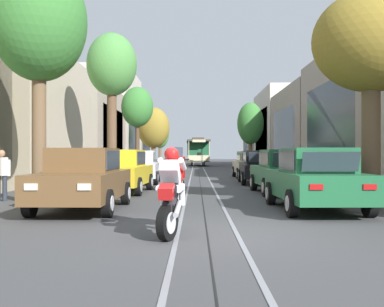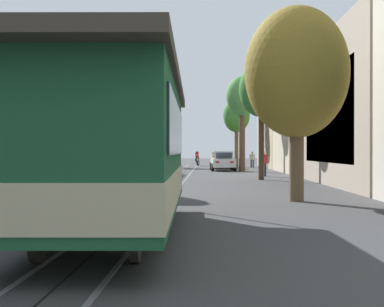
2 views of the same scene
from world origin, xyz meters
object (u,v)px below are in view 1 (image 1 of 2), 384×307
(motorcycle_with_rider, at_px, (172,188))
(pedestrian_on_right_pavement, at_px, (122,161))
(parked_car_beige_fourth_right, at_px, (251,164))
(street_tree_kerb_left_far, at_px, (160,133))
(street_tree_kerb_left_near, at_px, (39,23))
(street_tree_kerb_left_second, at_px, (112,68))
(pedestrian_crossing_far, at_px, (256,158))
(parked_car_yellow_second_left, at_px, (121,171))
(parked_car_green_second_right, at_px, (284,171))
(street_tree_kerb_right_near, at_px, (371,45))
(pedestrian_on_left_pavement, at_px, (1,172))
(parked_car_black_mid_right, at_px, (260,167))
(street_tree_kerb_left_fourth, at_px, (153,128))
(street_tree_kerb_left_mid, at_px, (137,108))
(cable_car_trolley, at_px, (198,152))
(street_tree_kerb_right_second, at_px, (250,124))
(parked_car_green_near_right, at_px, (315,179))
(parked_car_white_mid_left, at_px, (139,167))
(parked_car_brown_near_left, at_px, (83,179))

(motorcycle_with_rider, relative_size, pedestrian_on_right_pavement, 1.18)
(parked_car_beige_fourth_right, bearing_deg, street_tree_kerb_left_far, 103.51)
(street_tree_kerb_left_near, bearing_deg, street_tree_kerb_left_far, 90.31)
(pedestrian_on_right_pavement, bearing_deg, street_tree_kerb_left_second, -84.32)
(pedestrian_crossing_far, bearing_deg, parked_car_yellow_second_left, -106.84)
(parked_car_green_second_right, xyz_separation_m, street_tree_kerb_right_near, (1.56, -4.21, 3.58))
(motorcycle_with_rider, relative_size, pedestrian_on_left_pavement, 1.24)
(parked_car_black_mid_right, bearing_deg, street_tree_kerb_left_fourth, 106.13)
(street_tree_kerb_left_mid, bearing_deg, pedestrian_on_right_pavement, -98.01)
(parked_car_green_second_right, height_order, cable_car_trolley, cable_car_trolley)
(parked_car_black_mid_right, relative_size, street_tree_kerb_left_fourth, 0.71)
(pedestrian_crossing_far, bearing_deg, street_tree_kerb_right_second, -104.47)
(parked_car_yellow_second_left, distance_m, street_tree_kerb_left_fourth, 31.37)
(parked_car_green_near_right, relative_size, parked_car_black_mid_right, 1.00)
(parked_car_white_mid_left, xyz_separation_m, street_tree_kerb_right_near, (7.50, -10.06, 3.58))
(street_tree_kerb_left_near, bearing_deg, street_tree_kerb_left_fourth, 89.98)
(street_tree_kerb_left_fourth, bearing_deg, street_tree_kerb_right_second, -34.51)
(parked_car_brown_near_left, distance_m, parked_car_black_mid_right, 12.12)
(parked_car_black_mid_right, height_order, street_tree_kerb_right_second, street_tree_kerb_right_second)
(cable_car_trolley, distance_m, pedestrian_crossing_far, 11.27)
(parked_car_brown_near_left, height_order, parked_car_beige_fourth_right, same)
(street_tree_kerb_left_fourth, distance_m, cable_car_trolley, 8.87)
(parked_car_green_second_right, bearing_deg, street_tree_kerb_left_second, 137.22)
(street_tree_kerb_left_near, relative_size, street_tree_kerb_left_far, 1.11)
(parked_car_white_mid_left, distance_m, street_tree_kerb_left_fourth, 25.93)
(street_tree_kerb_left_far, relative_size, motorcycle_with_rider, 3.22)
(street_tree_kerb_left_fourth, relative_size, pedestrian_crossing_far, 3.64)
(street_tree_kerb_left_far, bearing_deg, street_tree_kerb_right_near, -78.92)
(parked_car_green_near_right, xyz_separation_m, pedestrian_on_left_pavement, (-8.92, 2.28, 0.08))
(parked_car_black_mid_right, relative_size, street_tree_kerb_left_near, 0.64)
(pedestrian_on_right_pavement, height_order, pedestrian_crossing_far, pedestrian_crossing_far)
(parked_car_yellow_second_left, relative_size, parked_car_beige_fourth_right, 1.01)
(parked_car_white_mid_left, xyz_separation_m, parked_car_green_near_right, (5.79, -10.86, 0.00))
(pedestrian_on_left_pavement, bearing_deg, pedestrian_on_right_pavement, 87.45)
(street_tree_kerb_left_far, bearing_deg, street_tree_kerb_left_mid, -89.67)
(parked_car_black_mid_right, xyz_separation_m, pedestrian_crossing_far, (2.80, 23.40, 0.17))
(parked_car_white_mid_left, distance_m, street_tree_kerb_left_mid, 14.10)
(parked_car_brown_near_left, bearing_deg, parked_car_green_second_right, 39.40)
(parked_car_beige_fourth_right, bearing_deg, street_tree_kerb_right_near, -84.42)
(pedestrian_on_right_pavement, bearing_deg, pedestrian_crossing_far, 51.51)
(parked_car_brown_near_left, distance_m, street_tree_kerb_left_second, 12.94)
(street_tree_kerb_left_mid, bearing_deg, parked_car_green_second_right, -68.14)
(street_tree_kerb_right_second, bearing_deg, parked_car_green_near_right, -93.57)
(parked_car_black_mid_right, xyz_separation_m, street_tree_kerb_right_near, (1.63, -9.80, 3.58))
(parked_car_brown_near_left, distance_m, parked_car_beige_fourth_right, 16.89)
(parked_car_black_mid_right, bearing_deg, pedestrian_on_right_pavement, 130.59)
(parked_car_beige_fourth_right, height_order, street_tree_kerb_left_second, street_tree_kerb_left_second)
(street_tree_kerb_left_near, relative_size, pedestrian_on_left_pavement, 4.43)
(parked_car_yellow_second_left, distance_m, street_tree_kerb_left_second, 8.36)
(street_tree_kerb_left_fourth, relative_size, street_tree_kerb_right_near, 1.07)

